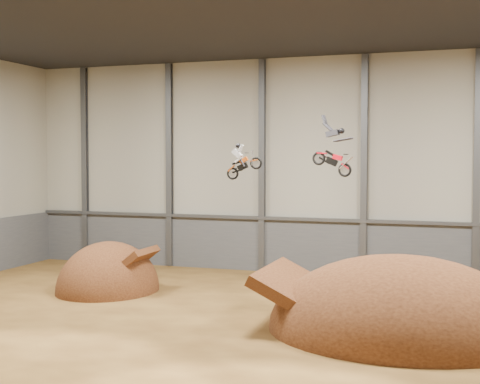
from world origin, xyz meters
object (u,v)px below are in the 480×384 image
(fmx_rider_b, at_px, (329,146))
(landing_ramp, at_px, (400,332))
(takeoff_ramp, at_px, (108,291))
(fmx_rider_a, at_px, (247,157))

(fmx_rider_b, bearing_deg, landing_ramp, -29.32)
(takeoff_ramp, bearing_deg, landing_ramp, -13.02)
(takeoff_ramp, relative_size, fmx_rider_a, 3.50)
(takeoff_ramp, relative_size, landing_ramp, 0.56)
(landing_ramp, height_order, fmx_rider_b, fmx_rider_b)
(takeoff_ramp, distance_m, landing_ramp, 16.91)
(takeoff_ramp, height_order, landing_ramp, landing_ramp)
(fmx_rider_a, bearing_deg, takeoff_ramp, 161.32)
(takeoff_ramp, distance_m, fmx_rider_a, 12.09)
(takeoff_ramp, xyz_separation_m, fmx_rider_a, (9.06, -2.55, 7.58))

